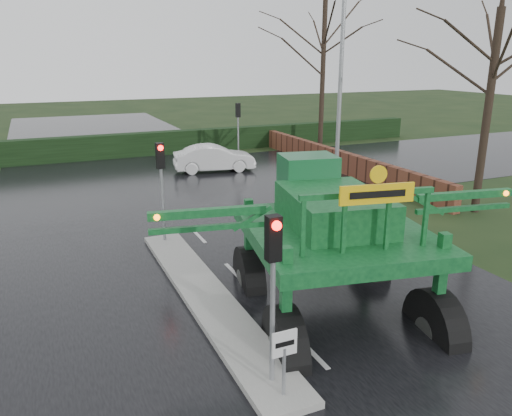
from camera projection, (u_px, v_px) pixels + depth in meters
name	position (u px, v px, depth m)	size (l,w,h in m)	color
ground	(305.00, 346.00, 11.17)	(140.00, 140.00, 0.00)	black
road_main	(182.00, 219.00, 19.91)	(14.00, 80.00, 0.02)	black
road_cross	(149.00, 185.00, 25.16)	(80.00, 12.00, 0.02)	black
median_island	(207.00, 297.00, 13.26)	(1.20, 10.00, 0.16)	gray
hedge_row	(121.00, 146.00, 31.93)	(44.00, 0.90, 1.50)	black
brick_wall	(328.00, 157.00, 29.07)	(0.40, 20.00, 1.20)	#592D1E
keep_left_sign	(284.00, 353.00, 9.04)	(0.50, 0.07, 1.35)	gray
traffic_signal_near	(273.00, 265.00, 9.03)	(0.26, 0.33, 3.52)	gray
traffic_signal_mid	(161.00, 171.00, 16.46)	(0.26, 0.33, 3.52)	gray
traffic_signal_far	(238.00, 119.00, 30.44)	(0.26, 0.33, 3.52)	gray
street_light_right	(336.00, 62.00, 23.11)	(3.85, 0.30, 10.00)	gray
tree_right_near	(491.00, 84.00, 19.38)	(5.60, 5.60, 9.64)	black
tree_right_far	(324.00, 52.00, 32.70)	(7.00, 7.00, 12.05)	black
crop_sprayer	(283.00, 244.00, 10.49)	(9.07, 6.41, 5.14)	black
white_sedan	(214.00, 171.00, 28.20)	(1.57, 4.50, 1.48)	silver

